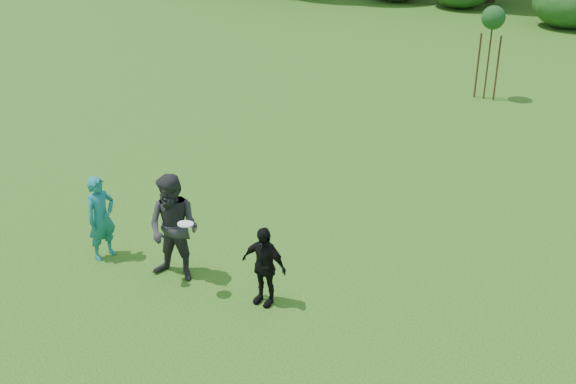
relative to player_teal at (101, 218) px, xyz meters
The scene contains 6 objects.
ground 2.92m from the player_teal, 15.12° to the right, with size 120.00×120.00×0.00m, color #19470C.
player_teal is the anchor object (origin of this frame).
player_grey 1.66m from the player_teal, ahead, with size 0.98×0.76×2.01m, color #29282B.
player_black 3.44m from the player_teal, ahead, with size 0.85×0.35×1.45m, color black.
frisbee 2.23m from the player_teal, ahead, with size 0.27×0.27×0.05m.
sapling 13.58m from the player_teal, 76.05° to the left, with size 0.70×0.70×2.85m.
Camera 1 is at (6.44, -7.64, 7.10)m, focal length 45.00 mm.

